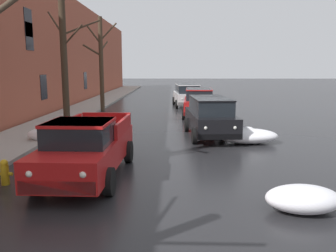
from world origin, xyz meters
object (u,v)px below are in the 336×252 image
object	(u,v)px
suv_white_parked_far_down_block	(187,94)
fire_hydrant	(5,172)
bare_tree_far_down_block	(101,61)
bare_tree_mid_block	(64,56)
pickup_truck_red_approaching_near_lane	(87,148)
suv_black_parked_kerbside_close	(210,116)
suv_red_parked_kerbside_mid	(199,101)

from	to	relation	value
suv_white_parked_far_down_block	fire_hydrant	distance (m)	20.13
bare_tree_far_down_block	suv_white_parked_far_down_block	bearing A→B (deg)	22.93
bare_tree_mid_block	bare_tree_far_down_block	bearing A→B (deg)	90.23
bare_tree_far_down_block	pickup_truck_red_approaching_near_lane	world-z (taller)	bare_tree_far_down_block
pickup_truck_red_approaching_near_lane	suv_black_parked_kerbside_close	bearing A→B (deg)	55.35
suv_red_parked_kerbside_mid	suv_white_parked_far_down_block	world-z (taller)	same
pickup_truck_red_approaching_near_lane	suv_black_parked_kerbside_close	xyz separation A→B (m)	(4.19, 6.06, 0.11)
suv_white_parked_far_down_block	fire_hydrant	bearing A→B (deg)	-106.52
pickup_truck_red_approaching_near_lane	suv_white_parked_far_down_block	world-z (taller)	suv_white_parked_far_down_block
bare_tree_mid_block	fire_hydrant	size ratio (longest dim) A/B	10.08
suv_red_parked_kerbside_mid	suv_white_parked_far_down_block	xyz separation A→B (m)	(-0.53, 5.79, 0.00)
suv_white_parked_far_down_block	pickup_truck_red_approaching_near_lane	bearing A→B (deg)	-101.02
bare_tree_far_down_block	suv_black_parked_kerbside_close	distance (m)	12.33
suv_white_parked_far_down_block	bare_tree_far_down_block	bearing A→B (deg)	-157.07
suv_black_parked_kerbside_close	fire_hydrant	distance (m)	9.24
suv_black_parked_kerbside_close	fire_hydrant	xyz separation A→B (m)	(-6.29, -6.75, -0.63)
bare_tree_mid_block	suv_white_parked_far_down_block	xyz separation A→B (m)	(6.36, 11.41, -2.74)
bare_tree_mid_block	suv_black_parked_kerbside_close	size ratio (longest dim) A/B	1.49
suv_black_parked_kerbside_close	bare_tree_mid_block	bearing A→B (deg)	170.80
pickup_truck_red_approaching_near_lane	suv_white_parked_far_down_block	bearing A→B (deg)	78.98
fire_hydrant	bare_tree_far_down_block	bearing A→B (deg)	92.34
suv_black_parked_kerbside_close	suv_red_parked_kerbside_mid	bearing A→B (deg)	90.28
bare_tree_mid_block	bare_tree_far_down_block	size ratio (longest dim) A/B	1.06
fire_hydrant	suv_white_parked_far_down_block	bearing A→B (deg)	73.48
pickup_truck_red_approaching_near_lane	suv_red_parked_kerbside_mid	world-z (taller)	suv_red_parked_kerbside_mid
pickup_truck_red_approaching_near_lane	fire_hydrant	size ratio (longest dim) A/B	7.47
bare_tree_mid_block	suv_red_parked_kerbside_mid	size ratio (longest dim) A/B	1.55
bare_tree_mid_block	pickup_truck_red_approaching_near_lane	bearing A→B (deg)	-69.12
suv_white_parked_far_down_block	fire_hydrant	world-z (taller)	suv_white_parked_far_down_block
pickup_truck_red_approaching_near_lane	suv_black_parked_kerbside_close	size ratio (longest dim) A/B	1.10
pickup_truck_red_approaching_near_lane	suv_red_parked_kerbside_mid	distance (m)	13.46
suv_white_parked_far_down_block	suv_red_parked_kerbside_mid	bearing A→B (deg)	-84.74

